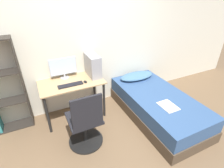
{
  "coord_description": "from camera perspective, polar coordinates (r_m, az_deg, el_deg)",
  "views": [
    {
      "loc": [
        -0.98,
        -1.58,
        2.2
      ],
      "look_at": [
        0.14,
        0.73,
        0.75
      ],
      "focal_mm": 28.0,
      "sensor_mm": 36.0,
      "label": 1
    }
  ],
  "objects": [
    {
      "name": "mouse",
      "position": [
        3.06,
        -8.72,
        0.74
      ],
      "size": [
        0.06,
        0.09,
        0.02
      ],
      "color": "black",
      "rests_on": "desk"
    },
    {
      "name": "pillow",
      "position": [
        3.75,
        8.11,
        2.62
      ],
      "size": [
        0.75,
        0.36,
        0.11
      ],
      "color": "teal",
      "rests_on": "bed"
    },
    {
      "name": "pc_tower",
      "position": [
        3.21,
        -6.27,
        6.06
      ],
      "size": [
        0.19,
        0.42,
        0.4
      ],
      "color": "#99999E",
      "rests_on": "desk"
    },
    {
      "name": "desk",
      "position": [
        3.18,
        -12.89,
        -1.06
      ],
      "size": [
        1.1,
        0.61,
        0.74
      ],
      "color": "tan",
      "rests_on": "ground_plane"
    },
    {
      "name": "office_chair",
      "position": [
        2.7,
        -8.62,
        -13.23
      ],
      "size": [
        0.55,
        0.55,
        0.98
      ],
      "color": "black",
      "rests_on": "ground_plane"
    },
    {
      "name": "keyboard",
      "position": [
        3.01,
        -13.39,
        -0.3
      ],
      "size": [
        0.42,
        0.11,
        0.02
      ],
      "color": "black",
      "rests_on": "desk"
    },
    {
      "name": "monitor",
      "position": [
        3.21,
        -15.63,
        5.27
      ],
      "size": [
        0.48,
        0.16,
        0.38
      ],
      "color": "#B7B7BC",
      "rests_on": "desk"
    },
    {
      "name": "magazine",
      "position": [
        3.03,
        17.87,
        -6.87
      ],
      "size": [
        0.24,
        0.32,
        0.01
      ],
      "color": "silver",
      "rests_on": "bed"
    },
    {
      "name": "ground_plane",
      "position": [
        2.88,
        4.08,
        -20.46
      ],
      "size": [
        14.0,
        14.0,
        0.0
      ],
      "primitive_type": "plane",
      "color": "brown"
    },
    {
      "name": "wall_back",
      "position": [
        3.33,
        -7.8,
        12.59
      ],
      "size": [
        8.0,
        0.05,
        2.5
      ],
      "color": "silver",
      "rests_on": "ground_plane"
    },
    {
      "name": "bed",
      "position": [
        3.42,
        14.43,
        -6.85
      ],
      "size": [
        0.99,
        1.98,
        0.47
      ],
      "color": "#4C3D2D",
      "rests_on": "ground_plane"
    }
  ]
}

